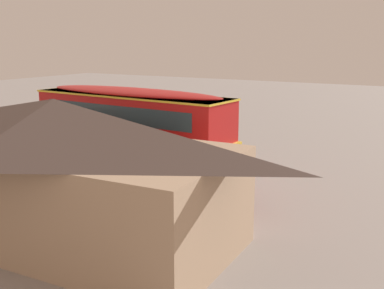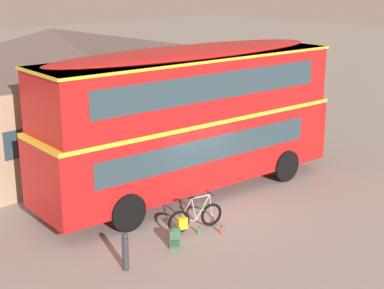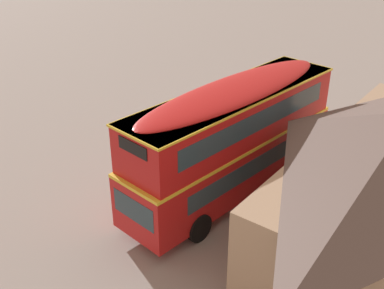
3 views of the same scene
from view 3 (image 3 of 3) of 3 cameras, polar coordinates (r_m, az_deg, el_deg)
name	(u,v)px [view 3 (image 3 of 3)]	position (r m, az deg, el deg)	size (l,w,h in m)	color
ground_plane	(219,175)	(21.49, 3.21, -3.69)	(120.00, 120.00, 0.00)	gray
double_decker_bus	(233,137)	(19.05, 4.94, 0.96)	(10.61, 3.17, 4.79)	black
touring_bicycle	(217,151)	(22.67, 3.02, -0.78)	(1.71, 0.56, 1.02)	black
backpack_on_ground	(223,142)	(23.71, 3.76, 0.34)	(0.38, 0.38, 0.56)	#386642
water_bottle_green_metal	(213,154)	(22.99, 2.56, -1.09)	(0.07, 0.07, 0.23)	green
water_bottle_red_squeeze	(200,154)	(22.89, 1.02, -1.19)	(0.06, 0.06, 0.24)	#D84C33
kerb_bollard	(241,126)	(24.90, 5.93, 2.20)	(0.16, 0.16, 0.97)	#333338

